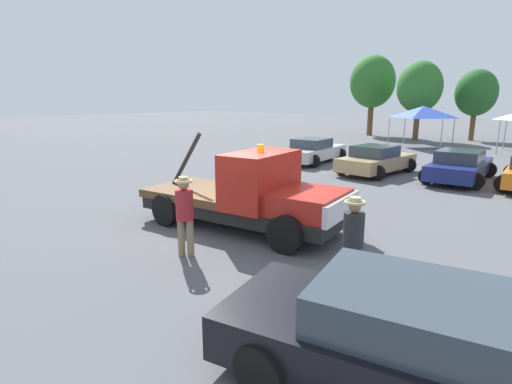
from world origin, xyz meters
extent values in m
plane|color=#545459|center=(0.00, 0.00, 0.00)|extent=(160.00, 160.00, 0.00)
cube|color=black|center=(0.00, 0.00, 0.53)|extent=(5.74, 2.41, 0.35)
cube|color=#B22319|center=(2.01, 0.16, 0.98)|extent=(1.71, 1.99, 0.55)
cube|color=silver|center=(2.84, 0.22, 0.95)|extent=(0.27, 1.99, 0.50)
cube|color=#B22319|center=(0.61, 0.05, 1.40)|extent=(1.40, 2.29, 1.40)
cube|color=brown|center=(-1.40, -0.11, 0.81)|extent=(2.96, 2.42, 0.22)
cylinder|color=black|center=(-1.95, -0.15, 1.70)|extent=(1.19, 0.21, 1.63)
cylinder|color=orange|center=(0.61, 0.05, 2.20)|extent=(0.18, 0.18, 0.20)
cylinder|color=black|center=(1.85, 1.19, 0.44)|extent=(0.88, 0.26, 0.88)
cylinder|color=black|center=(2.01, -0.90, 0.44)|extent=(0.88, 0.26, 0.88)
cylinder|color=black|center=(-1.90, 0.90, 0.44)|extent=(0.88, 0.26, 0.88)
cylinder|color=black|center=(-1.74, -1.19, 0.44)|extent=(0.88, 0.26, 0.88)
cube|color=black|center=(5.79, -3.66, 0.54)|extent=(5.18, 2.68, 0.60)
cube|color=#333D47|center=(5.55, -3.70, 1.09)|extent=(2.31, 2.01, 0.50)
cylinder|color=black|center=(3.99, -3.00, 0.34)|extent=(0.68, 0.22, 0.68)
cylinder|color=black|center=(4.28, -4.83, 0.34)|extent=(0.68, 0.22, 0.68)
cylinder|color=#847051|center=(3.94, -1.73, 0.41)|extent=(0.15, 0.15, 0.82)
cylinder|color=#847051|center=(3.96, -1.52, 0.41)|extent=(0.15, 0.15, 0.82)
cylinder|color=#28282D|center=(3.95, -1.62, 1.14)|extent=(0.37, 0.37, 0.65)
sphere|color=#A87A56|center=(3.95, -1.62, 1.58)|extent=(0.22, 0.22, 0.22)
torus|color=tan|center=(3.95, -1.62, 1.65)|extent=(0.39, 0.39, 0.06)
cylinder|color=tan|center=(3.95, -1.62, 1.70)|extent=(0.20, 0.20, 0.10)
cylinder|color=#847051|center=(0.24, -2.40, 0.42)|extent=(0.16, 0.16, 0.84)
cylinder|color=#847051|center=(0.44, -2.31, 0.42)|extent=(0.16, 0.16, 0.84)
cylinder|color=maroon|center=(0.34, -2.36, 1.18)|extent=(0.39, 0.39, 0.67)
sphere|color=#A87A56|center=(0.34, -2.36, 1.62)|extent=(0.23, 0.23, 0.23)
torus|color=tan|center=(0.34, -2.36, 1.70)|extent=(0.40, 0.40, 0.06)
cylinder|color=tan|center=(0.34, -2.36, 1.75)|extent=(0.21, 0.21, 0.10)
cube|color=#B7B7BC|center=(-4.17, 11.31, 0.54)|extent=(1.96, 4.80, 0.60)
cube|color=#333D47|center=(-4.16, 11.07, 1.09)|extent=(1.66, 2.04, 0.50)
cylinder|color=black|center=(-5.08, 12.90, 0.34)|extent=(0.68, 0.22, 0.68)
cylinder|color=black|center=(-3.34, 12.95, 0.34)|extent=(0.68, 0.22, 0.68)
cylinder|color=black|center=(-4.99, 9.67, 0.34)|extent=(0.68, 0.22, 0.68)
cylinder|color=black|center=(-3.25, 9.72, 0.34)|extent=(0.68, 0.22, 0.68)
cube|color=tan|center=(-0.09, 10.04, 0.54)|extent=(2.48, 4.54, 0.60)
cube|color=#333D47|center=(-0.12, 9.83, 1.09)|extent=(1.89, 2.03, 0.50)
cylinder|color=black|center=(-0.74, 11.62, 0.34)|extent=(0.68, 0.22, 0.68)
cylinder|color=black|center=(1.00, 11.36, 0.34)|extent=(0.68, 0.22, 0.68)
cylinder|color=black|center=(-1.18, 8.72, 0.34)|extent=(0.68, 0.22, 0.68)
cylinder|color=black|center=(0.56, 8.46, 0.34)|extent=(0.68, 0.22, 0.68)
cube|color=navy|center=(3.35, 10.60, 0.54)|extent=(1.86, 4.71, 0.60)
cube|color=#333D47|center=(3.35, 10.36, 1.09)|extent=(1.64, 1.98, 0.50)
cylinder|color=black|center=(2.47, 12.20, 0.34)|extent=(0.68, 0.22, 0.68)
cylinder|color=black|center=(4.24, 12.20, 0.34)|extent=(0.68, 0.22, 0.68)
cylinder|color=black|center=(2.47, 9.00, 0.34)|extent=(0.68, 0.22, 0.68)
cylinder|color=black|center=(4.24, 9.00, 0.34)|extent=(0.68, 0.22, 0.68)
cylinder|color=black|center=(5.15, 12.26, 0.34)|extent=(0.68, 0.22, 0.68)
cylinder|color=black|center=(5.17, 9.18, 0.34)|extent=(0.68, 0.22, 0.68)
cylinder|color=#9E9EA3|center=(-3.36, 20.75, 1.06)|extent=(0.07, 0.07, 2.13)
cylinder|color=#9E9EA3|center=(0.21, 20.75, 1.06)|extent=(0.07, 0.07, 2.13)
cylinder|color=#9E9EA3|center=(-3.36, 24.32, 1.06)|extent=(0.07, 0.07, 2.13)
cylinder|color=#9E9EA3|center=(0.21, 24.32, 1.06)|extent=(0.07, 0.07, 2.13)
pyramid|color=#2D4CB7|center=(-1.57, 22.54, 2.54)|extent=(3.57, 3.57, 0.83)
cylinder|color=#9E9EA3|center=(3.46, 21.11, 1.06)|extent=(0.07, 0.07, 2.13)
cylinder|color=#9E9EA3|center=(3.46, 24.53, 1.06)|extent=(0.07, 0.07, 2.13)
cylinder|color=brown|center=(-3.42, 27.62, 1.15)|extent=(0.46, 0.46, 2.29)
ellipsoid|color=#2D6B28|center=(-3.42, 27.62, 4.42)|extent=(3.67, 3.67, 4.26)
cylinder|color=brown|center=(0.46, 30.08, 1.02)|extent=(0.41, 0.41, 2.05)
ellipsoid|color=#235B23|center=(0.46, 30.08, 3.95)|extent=(3.28, 3.28, 3.81)
cylinder|color=brown|center=(-8.35, 29.66, 1.31)|extent=(0.52, 0.52, 2.62)
ellipsoid|color=#2D6B28|center=(-8.35, 29.66, 5.05)|extent=(4.19, 4.19, 4.86)
camera|label=1|loc=(6.70, -8.07, 3.42)|focal=28.00mm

